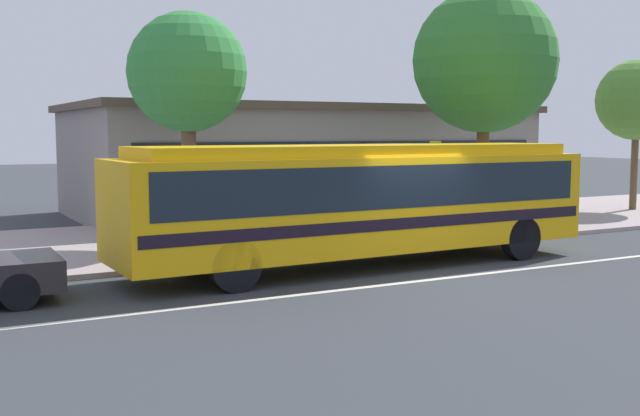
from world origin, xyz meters
TOP-DOWN VIEW (x-y plane):
  - ground_plane at (0.00, 0.00)m, footprint 120.00×120.00m
  - sidewalk_slab at (0.00, 6.51)m, footprint 60.00×8.00m
  - lane_stripe_center at (0.00, -0.80)m, footprint 56.00×0.16m
  - transit_bus at (-0.64, 1.16)m, footprint 10.98×2.73m
  - pedestrian_waiting_near_sign at (-0.95, 3.83)m, footprint 0.42×0.42m
  - pedestrian_walking_along_curb at (-1.34, 3.34)m, footprint 0.40×0.40m
  - bus_stop_sign at (2.94, 3.30)m, footprint 0.08×0.44m
  - street_tree_near_stop at (-3.08, 5.60)m, footprint 3.02×3.02m
  - street_tree_mid_block at (5.59, 4.52)m, footprint 4.21×4.21m
  - street_tree_far_end at (13.97, 5.97)m, footprint 2.90×2.90m
  - station_building at (3.28, 12.07)m, footprint 16.11×8.70m

SIDE VIEW (x-z plane):
  - ground_plane at x=0.00m, z-range 0.00..0.00m
  - lane_stripe_center at x=0.00m, z-range 0.00..0.01m
  - sidewalk_slab at x=0.00m, z-range 0.00..0.12m
  - pedestrian_walking_along_curb at x=-1.34m, z-range 0.26..1.91m
  - pedestrian_waiting_near_sign at x=-0.95m, z-range 0.27..1.96m
  - transit_bus at x=-0.64m, z-range 0.22..2.91m
  - bus_stop_sign at x=2.94m, z-range 0.48..3.09m
  - station_building at x=3.28m, z-range 0.01..3.90m
  - street_tree_far_end at x=13.97m, z-range 1.37..6.80m
  - street_tree_near_stop at x=-3.08m, z-range 1.49..7.34m
  - street_tree_mid_block at x=5.59m, z-range 1.50..8.52m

